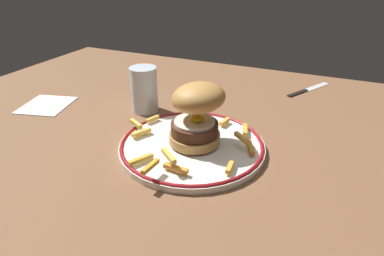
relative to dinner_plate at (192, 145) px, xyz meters
The scene contains 7 objects.
ground_plane 4.18cm from the dinner_plate, 106.42° to the left, with size 145.60×108.81×4.00cm, color brown.
dinner_plate is the anchor object (origin of this frame).
burger 6.93cm from the dinner_plate, 60.22° to the left, with size 11.03×11.56×12.14cm.
fries_pile 2.65cm from the dinner_plate, 84.13° to the right, with size 27.45×26.87×2.60cm.
water_glass 21.88cm from the dinner_plate, 146.17° to the left, with size 6.49×6.49×10.96cm.
knife 45.00cm from the dinner_plate, 67.76° to the left, with size 10.10×16.44×0.70cm.
napkin 42.94cm from the dinner_plate, behind, with size 11.23×12.15×0.40cm, color white.
Camera 1 is at (22.92, -53.04, 33.66)cm, focal length 30.12 mm.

